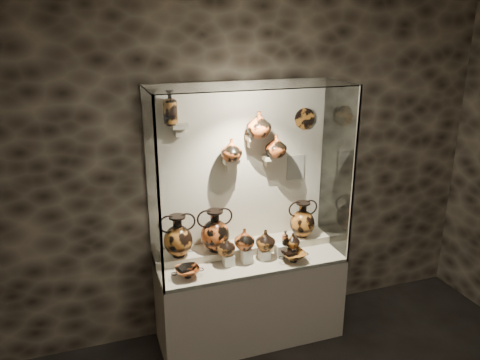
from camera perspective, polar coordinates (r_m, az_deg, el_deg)
name	(u,v)px	position (r m, az deg, el deg)	size (l,w,h in m)	color
wall_back	(239,168)	(4.32, -0.16, 1.42)	(5.00, 0.02, 3.20)	black
plinth	(250,299)	(4.55, 1.19, -14.34)	(1.70, 0.60, 0.80)	beige
front_tier	(250,260)	(4.34, 1.22, -9.73)	(1.68, 0.58, 0.03)	beige
rear_tier	(244,248)	(4.47, 0.45, -8.34)	(1.70, 0.25, 0.10)	beige
back_panel	(239,169)	(4.31, -0.14, 1.40)	(1.70, 0.03, 1.60)	beige
glass_front	(263,189)	(3.77, 2.85, -1.16)	(1.70, 0.01, 1.60)	white
glass_left	(152,189)	(3.84, -10.65, -1.12)	(0.01, 0.60, 1.60)	white
glass_right	(337,169)	(4.38, 11.74, 1.28)	(0.01, 0.60, 1.60)	white
glass_top	(251,85)	(3.86, 1.38, 11.47)	(1.70, 0.60, 0.01)	white
frame_post_left	(159,201)	(3.57, -9.84, -2.58)	(0.02, 0.02, 1.60)	gray
frame_post_right	(354,179)	(4.15, 13.67, 0.15)	(0.02, 0.02, 1.60)	gray
pedestal_a	(229,260)	(4.21, -1.39, -9.71)	(0.09, 0.09, 0.10)	silver
pedestal_b	(247,255)	(4.25, 0.82, -9.18)	(0.09, 0.09, 0.13)	silver
pedestal_c	(264,255)	(4.31, 2.98, -9.07)	(0.09, 0.09, 0.09)	silver
pedestal_d	(280,250)	(4.36, 4.95, -8.56)	(0.09, 0.09, 0.12)	silver
pedestal_e	(294,250)	(4.42, 6.63, -8.50)	(0.09, 0.09, 0.08)	silver
bracket_ul	(180,126)	(3.99, -7.34, 6.53)	(0.14, 0.12, 0.04)	beige
bracket_ca	(231,161)	(4.19, -1.11, 2.30)	(0.14, 0.12, 0.04)	beige
bracket_cb	(252,138)	(4.20, 1.48, 5.16)	(0.10, 0.12, 0.04)	beige
bracket_cc	(270,158)	(4.31, 3.70, 2.74)	(0.14, 0.12, 0.04)	beige
amphora_left	(178,236)	(4.18, -7.59, -6.76)	(0.31, 0.31, 0.39)	#A15C1E
amphora_mid	(215,230)	(4.25, -3.06, -6.15)	(0.32, 0.32, 0.40)	#C15322
amphora_right	(302,219)	(4.56, 7.61, -4.76)	(0.29, 0.29, 0.36)	#A15C1E
jug_a	(226,246)	(4.15, -1.74, -7.99)	(0.17, 0.17, 0.17)	#A15C1E
jug_b	(244,239)	(4.18, 0.53, -7.18)	(0.18, 0.18, 0.19)	#C15322
jug_c	(265,240)	(4.27, 3.10, -7.29)	(0.18, 0.18, 0.19)	#A15C1E
jug_e	(293,240)	(4.36, 6.43, -7.31)	(0.13, 0.13, 0.14)	#A15C1E
lekythos_small	(285,237)	(4.30, 5.51, -6.95)	(0.07, 0.07, 0.15)	#C15322
kylix_left	(188,271)	(4.04, -6.41, -11.01)	(0.27, 0.22, 0.11)	#C15322
kylix_right	(294,256)	(4.29, 6.54, -9.15)	(0.28, 0.23, 0.11)	#A15C1E
lekythos_tall	(170,106)	(3.93, -8.52, 8.91)	(0.13, 0.13, 0.32)	#A15C1E
ovoid_vase_a	(231,150)	(4.11, -1.05, 3.68)	(0.19, 0.19, 0.20)	#C15322
ovoid_vase_b	(259,124)	(4.13, 2.30, 6.81)	(0.22, 0.22, 0.23)	#C15322
ovoid_vase_c	(276,146)	(4.25, 4.41, 4.18)	(0.20, 0.20, 0.21)	#C15322
wall_plate	(305,119)	(4.43, 7.87, 7.43)	(0.20, 0.20, 0.02)	#C06F25
info_placard	(296,167)	(4.51, 6.79, 1.55)	(0.18, 0.01, 0.24)	beige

